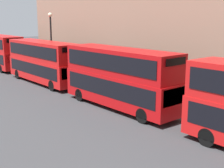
{
  "coord_description": "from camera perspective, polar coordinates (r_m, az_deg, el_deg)",
  "views": [
    {
      "loc": [
        -13.24,
        1.17,
        6.69
      ],
      "look_at": [
        0.48,
        17.43,
        2.05
      ],
      "focal_mm": 50.0,
      "sensor_mm": 36.0,
      "label": 1
    }
  ],
  "objects": [
    {
      "name": "bus_second_in_queue",
      "position": [
        22.76,
        1.41,
        1.5
      ],
      "size": [
        2.59,
        10.23,
        4.41
      ],
      "color": "#B20C0F",
      "rests_on": "ground"
    },
    {
      "name": "bus_third_in_queue",
      "position": [
        32.37,
        -12.51,
        4.26
      ],
      "size": [
        2.59,
        10.69,
        4.22
      ],
      "color": "red",
      "rests_on": "ground"
    },
    {
      "name": "street_lamp",
      "position": [
        34.42,
        -11.07,
        8.11
      ],
      "size": [
        0.44,
        0.44,
        7.06
      ],
      "color": "black",
      "rests_on": "ground"
    }
  ]
}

